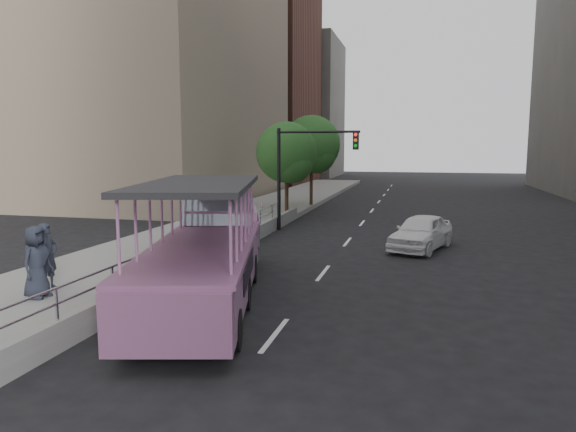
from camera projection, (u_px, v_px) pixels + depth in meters
The scene contains 14 objects.
ground at pixel (259, 306), 13.80m from camera, with size 160.00×160.00×0.00m, color black.
sidewalk at pixel (209, 233), 24.80m from camera, with size 5.50×80.00×0.30m, color gray.
kerb_wall at pixel (185, 265), 16.43m from camera, with size 0.24×30.00×0.36m, color #A0A09B.
guardrail at pixel (185, 245), 16.34m from camera, with size 0.07×22.00×0.71m.
duck_boat at pixel (209, 254), 14.45m from camera, with size 4.86×10.44×3.37m.
car at pixel (421, 232), 21.36m from camera, with size 1.74×4.30×1.47m, color white.
pedestrian_near at pixel (48, 256), 14.21m from camera, with size 0.68×0.45×1.86m, color #272C39.
pedestrian_far at pixel (37, 262), 13.39m from camera, with size 0.94×0.61×1.91m, color #272C39.
parking_sign at pixel (238, 211), 20.25m from camera, with size 0.16×0.61×2.78m.
traffic_signal at pixel (302, 162), 25.76m from camera, with size 4.20×0.32×5.20m.
street_tree_near at pixel (288, 155), 29.40m from camera, with size 3.52×3.52×5.72m.
street_tree_far at pixel (313, 147), 35.05m from camera, with size 3.97×3.97×6.45m.
midrise_brick at pixel (237, 75), 62.61m from camera, with size 18.00×16.00×26.00m, color brown.
midrise_stone_b at pixel (286, 110), 77.88m from camera, with size 16.00×14.00×20.00m, color slate.
Camera 1 is at (4.08, -12.75, 4.21)m, focal length 32.00 mm.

